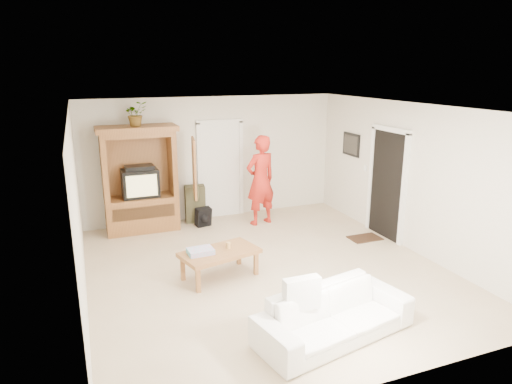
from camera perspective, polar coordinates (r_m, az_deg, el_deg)
floor at (r=7.52m, az=1.31°, el=-9.65°), size 6.00×6.00×0.00m
ceiling at (r=6.85m, az=1.44°, el=10.49°), size 6.00×6.00×0.00m
wall_back at (r=9.84m, az=-5.38°, el=4.24°), size 5.50×0.00×5.50m
wall_front at (r=4.62m, az=16.04°, el=-9.26°), size 5.50×0.00×5.50m
wall_left at (r=6.57m, az=-21.39°, el=-2.36°), size 0.00×6.00×6.00m
wall_right at (r=8.49m, az=18.77°, el=1.72°), size 0.00×6.00×6.00m
armoire at (r=9.30m, az=-14.11°, el=0.72°), size 1.82×1.14×2.10m
door_back at (r=9.91m, az=-4.46°, el=2.69°), size 0.85×0.05×2.04m
doorway_right at (r=8.99m, az=16.07°, el=0.83°), size 0.05×0.90×2.04m
framed_picture at (r=9.92m, az=11.83°, el=5.83°), size 0.03×0.60×0.48m
doormat at (r=9.05m, az=13.45°, el=-5.61°), size 0.60×0.40×0.02m
plant at (r=9.02m, az=-14.82°, el=9.44°), size 0.51×0.47×0.46m
man at (r=9.38m, az=0.58°, el=1.48°), size 0.77×0.60×1.87m
sofa at (r=5.77m, az=9.78°, el=-14.90°), size 2.11×1.16×0.58m
coffee_table at (r=7.14m, az=-4.57°, el=-7.77°), size 1.30×0.91×0.44m
towel at (r=7.03m, az=-6.96°, el=-7.36°), size 0.39×0.30×0.08m
candle at (r=7.19m, az=-3.48°, el=-6.66°), size 0.08×0.08×0.10m
backpack_black at (r=9.48m, az=-6.61°, el=-3.16°), size 0.34×0.24×0.38m
backpack_olive at (r=9.74m, az=-7.62°, el=-1.45°), size 0.45×0.36×0.78m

